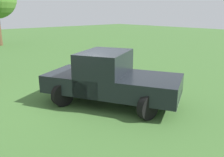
# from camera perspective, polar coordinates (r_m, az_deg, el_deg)

# --- Properties ---
(ground_plane) EXTENTS (80.00, 80.00, 0.00)m
(ground_plane) POSITION_cam_1_polar(r_m,az_deg,el_deg) (8.69, -5.13, -5.27)
(ground_plane) COLOR #3D662D
(pickup_truck) EXTENTS (3.82, 4.99, 1.82)m
(pickup_truck) POSITION_cam_1_polar(r_m,az_deg,el_deg) (8.17, -0.77, 0.38)
(pickup_truck) COLOR black
(pickup_truck) RESTS_ON ground_plane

